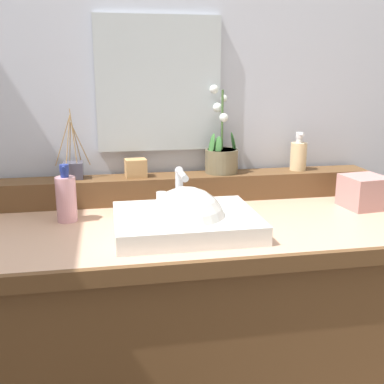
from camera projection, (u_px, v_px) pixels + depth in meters
The scene contains 11 objects.
wall_back at pixel (175, 70), 1.72m from camera, with size 3.31×0.20×2.58m, color silver.
vanity_cabinet at pixel (196, 342), 1.54m from camera, with size 1.44×0.65×0.84m.
back_ledge at pixel (183, 187), 1.65m from camera, with size 1.36×0.12×0.09m, color brown.
sink_basin at pixel (186, 225), 1.33m from camera, with size 0.40×0.33×0.26m.
potted_plant at pixel (221, 155), 1.66m from camera, with size 0.12×0.12×0.31m.
soap_dispenser at pixel (298, 155), 1.71m from camera, with size 0.06×0.06×0.14m.
reed_diffuser at pixel (73, 169), 1.58m from camera, with size 0.12×0.10×0.23m.
trinket_box at pixel (136, 168), 1.60m from camera, with size 0.07×0.06×0.06m, color tan.
lotion_bottle at pixel (66, 198), 1.41m from camera, with size 0.06×0.06×0.18m.
tissue_box at pixel (364, 192), 1.56m from camera, with size 0.13×0.13×0.11m, color tan.
mirror at pixel (159, 84), 1.62m from camera, with size 0.43×0.02×0.46m, color silver.
Camera 1 is at (-0.26, -1.34, 1.29)m, focal length 43.76 mm.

